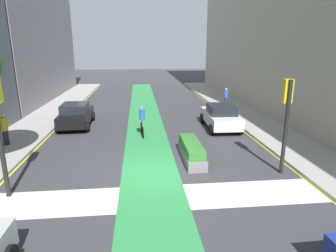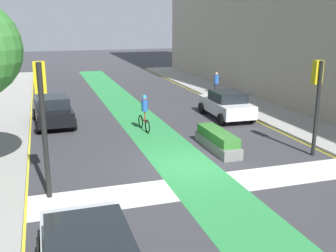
{
  "view_description": "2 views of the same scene",
  "coord_description": "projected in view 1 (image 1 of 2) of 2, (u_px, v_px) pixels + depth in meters",
  "views": [
    {
      "loc": [
        -0.55,
        -10.94,
        5.1
      ],
      "look_at": [
        0.9,
        3.2,
        1.16
      ],
      "focal_mm": 30.37,
      "sensor_mm": 36.0,
      "label": 1
    },
    {
      "loc": [
        -5.2,
        -13.7,
        5.51
      ],
      "look_at": [
        -0.34,
        1.67,
        1.17
      ],
      "focal_mm": 42.88,
      "sensor_mm": 36.0,
      "label": 2
    }
  ],
  "objects": [
    {
      "name": "car_white_right_far",
      "position": [
        221.0,
        116.0,
        18.39
      ],
      "size": [
        2.13,
        4.25,
        1.57
      ],
      "color": "silver",
      "rests_on": "ground_plane"
    },
    {
      "name": "sidewalk_right",
      "position": [
        323.0,
        165.0,
        12.61
      ],
      "size": [
        3.0,
        60.0,
        0.15
      ],
      "primitive_type": "cube",
      "color": "#9E9E99",
      "rests_on": "ground_plane"
    },
    {
      "name": "traffic_signal_near_right",
      "position": [
        286.0,
        108.0,
        11.37
      ],
      "size": [
        0.35,
        0.52,
        3.9
      ],
      "color": "black",
      "rests_on": "ground_plane"
    },
    {
      "name": "pedestrian_sidewalk_left_a",
      "position": [
        5.0,
        129.0,
        14.8
      ],
      "size": [
        0.34,
        0.34,
        1.67
      ],
      "color": "#262638",
      "rests_on": "sidewalk_left"
    },
    {
      "name": "ground_plane",
      "position": [
        154.0,
        174.0,
        11.9
      ],
      "size": [
        120.0,
        120.0,
        0.0
      ],
      "primitive_type": "plane",
      "color": "#38383D"
    },
    {
      "name": "crosswalk_band",
      "position": [
        158.0,
        198.0,
        9.98
      ],
      "size": [
        12.0,
        1.8,
        0.01
      ],
      "primitive_type": "cube",
      "color": "silver",
      "rests_on": "ground_plane"
    },
    {
      "name": "curb_stripe_right",
      "position": [
        291.0,
        167.0,
        12.49
      ],
      "size": [
        0.16,
        60.0,
        0.01
      ],
      "primitive_type": "cube",
      "color": "yellow",
      "rests_on": "ground_plane"
    },
    {
      "name": "curb_stripe_left",
      "position": [
        4.0,
        180.0,
        11.31
      ],
      "size": [
        0.16,
        60.0,
        0.01
      ],
      "primitive_type": "cube",
      "color": "yellow",
      "rests_on": "ground_plane"
    },
    {
      "name": "cyclist_in_lane",
      "position": [
        142.0,
        120.0,
        16.7
      ],
      "size": [
        0.32,
        1.73,
        1.86
      ],
      "color": "black",
      "rests_on": "ground_plane"
    },
    {
      "name": "car_black_left_far",
      "position": [
        76.0,
        115.0,
        18.79
      ],
      "size": [
        2.15,
        4.26,
        1.57
      ],
      "color": "black",
      "rests_on": "ground_plane"
    },
    {
      "name": "median_planter",
      "position": [
        192.0,
        151.0,
        13.33
      ],
      "size": [
        0.84,
        3.18,
        0.85
      ],
      "color": "slate",
      "rests_on": "ground_plane"
    },
    {
      "name": "pedestrian_sidewalk_right_a",
      "position": [
        226.0,
        97.0,
        24.94
      ],
      "size": [
        0.34,
        0.34,
        1.55
      ],
      "color": "#262638",
      "rests_on": "sidewalk_right"
    },
    {
      "name": "bike_lane_paint",
      "position": [
        150.0,
        174.0,
        11.88
      ],
      "size": [
        2.4,
        60.0,
        0.01
      ],
      "primitive_type": "cube",
      "color": "#2D8C47",
      "rests_on": "ground_plane"
    }
  ]
}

